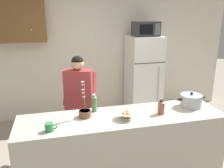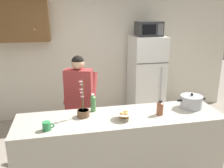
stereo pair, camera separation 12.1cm
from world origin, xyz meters
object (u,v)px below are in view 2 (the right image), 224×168
(person_near_pot, at_px, (79,96))
(cooking_pot, at_px, (191,102))
(bread_bowl, at_px, (124,115))
(bottle_mid_counter, at_px, (160,108))
(refrigerator, at_px, (146,78))
(coffee_mug, at_px, (47,126))
(potted_orchid, at_px, (83,111))
(microwave, at_px, (149,29))
(bottle_near_edge, at_px, (93,103))

(person_near_pot, distance_m, cooking_pot, 1.58)
(cooking_pot, distance_m, bread_bowl, 0.98)
(person_near_pot, distance_m, bottle_mid_counter, 1.22)
(refrigerator, bearing_deg, coffee_mug, -132.55)
(coffee_mug, distance_m, potted_orchid, 0.50)
(refrigerator, relative_size, person_near_pot, 1.08)
(microwave, distance_m, potted_orchid, 2.42)
(microwave, xyz_separation_m, bread_bowl, (-0.98, -1.92, -0.86))
(bottle_mid_counter, bearing_deg, person_near_pot, 140.13)
(microwave, xyz_separation_m, person_near_pot, (-1.45, -1.10, -0.87))
(cooking_pot, relative_size, bottle_near_edge, 1.72)
(person_near_pot, height_order, coffee_mug, person_near_pot)
(bottle_mid_counter, xyz_separation_m, potted_orchid, (-0.94, 0.14, -0.02))
(refrigerator, height_order, bottle_mid_counter, refrigerator)
(microwave, height_order, person_near_pot, microwave)
(microwave, relative_size, coffee_mug, 3.66)
(microwave, bearing_deg, bottle_near_edge, -129.24)
(person_near_pot, relative_size, bottle_near_edge, 6.69)
(bread_bowl, xyz_separation_m, bottle_near_edge, (-0.33, 0.32, 0.06))
(refrigerator, height_order, cooking_pot, refrigerator)
(potted_orchid, bearing_deg, refrigerator, 50.63)
(microwave, xyz_separation_m, bottle_near_edge, (-1.31, -1.60, -0.80))
(microwave, distance_m, person_near_pot, 2.01)
(cooking_pot, relative_size, bread_bowl, 1.83)
(refrigerator, height_order, potted_orchid, refrigerator)
(cooking_pot, relative_size, bottle_mid_counter, 2.14)
(refrigerator, xyz_separation_m, person_near_pot, (-1.45, -1.12, 0.12))
(microwave, relative_size, bread_bowl, 2.18)
(potted_orchid, bearing_deg, microwave, 50.28)
(refrigerator, bearing_deg, potted_orchid, -129.37)
(microwave, distance_m, bread_bowl, 2.32)
(microwave, height_order, potted_orchid, microwave)
(bread_bowl, distance_m, bottle_near_edge, 0.46)
(cooking_pot, bearing_deg, bread_bowl, -170.41)
(cooking_pot, xyz_separation_m, bread_bowl, (-0.96, -0.16, -0.03))
(potted_orchid, bearing_deg, coffee_mug, -147.32)
(refrigerator, bearing_deg, person_near_pot, -142.21)
(person_near_pot, height_order, bottle_mid_counter, person_near_pot)
(cooking_pot, distance_m, bottle_near_edge, 1.30)
(person_near_pot, xyz_separation_m, potted_orchid, (-0.00, -0.64, 0.02))
(bottle_mid_counter, relative_size, potted_orchid, 0.40)
(bottle_mid_counter, bearing_deg, refrigerator, 75.02)
(bottle_near_edge, bearing_deg, potted_orchid, -134.73)
(coffee_mug, height_order, bread_bowl, bread_bowl)
(potted_orchid, bearing_deg, bottle_mid_counter, -8.45)
(bread_bowl, bearing_deg, bottle_mid_counter, 4.36)
(person_near_pot, relative_size, potted_orchid, 3.31)
(coffee_mug, height_order, bottle_near_edge, bottle_near_edge)
(coffee_mug, bearing_deg, person_near_pot, 65.25)
(bottle_near_edge, bearing_deg, cooking_pot, -6.85)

